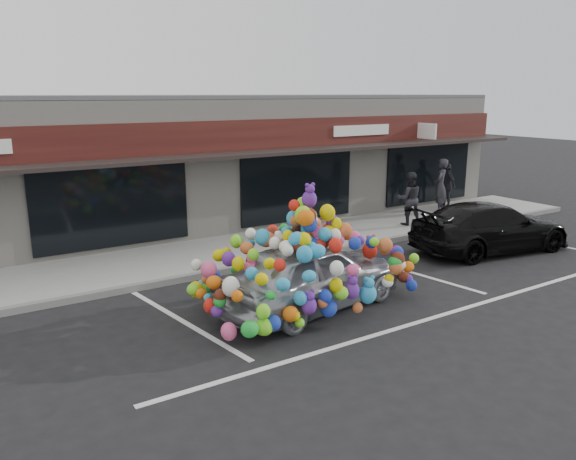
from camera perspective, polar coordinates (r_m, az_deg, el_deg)
ground at (r=12.64m, az=3.45°, el=-6.54°), size 90.00×90.00×0.00m
shop_building at (r=19.44m, az=-11.40°, el=6.94°), size 24.00×7.20×4.31m
sidewalk at (r=15.86m, az=-5.10°, el=-2.05°), size 26.00×3.00×0.15m
kerb at (r=14.60m, az=-2.35°, el=-3.41°), size 26.00×0.18×0.16m
parking_stripe_left at (r=11.35m, az=-10.50°, el=-9.17°), size 0.73×4.37×0.01m
parking_stripe_mid at (r=14.52m, az=11.96°, el=-4.09°), size 0.73×4.37×0.01m
parking_stripe_right at (r=18.61m, az=23.91°, el=-1.05°), size 0.73×4.37×0.01m
lane_line at (r=12.39m, az=17.46°, el=-7.60°), size 14.00×0.12×0.01m
toy_car at (r=11.58m, az=2.30°, el=-3.75°), size 3.09×4.81×2.65m
black_sedan at (r=16.83m, az=19.90°, el=0.28°), size 2.67×5.05×1.39m
pedestrian_a at (r=21.01m, az=15.21°, el=4.36°), size 0.85×0.77×1.95m
pedestrian_b at (r=18.78m, az=12.20°, el=3.14°), size 1.05×0.97×1.74m
pedestrian_c at (r=21.98m, az=15.78°, el=4.38°), size 1.05×0.60×1.69m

